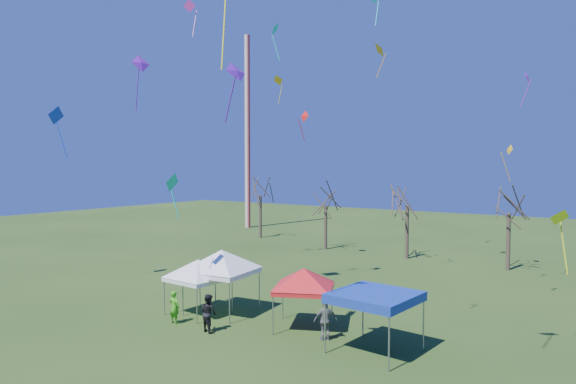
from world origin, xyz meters
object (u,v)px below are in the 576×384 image
object	(u,v)px
radio_mast	(247,132)
tent_white_west	(198,263)
tree_2	(408,187)
tent_red	(304,272)
tree_0	(260,180)
person_dark	(208,313)
person_green	(174,307)
tree_1	(326,190)
tent_blue	(375,297)
tent_white_mid	(222,254)
tree_3	(509,192)
person_grey	(325,320)

from	to	relation	value
radio_mast	tent_white_west	size ratio (longest dim) A/B	6.33
tree_2	tent_red	size ratio (longest dim) A/B	2.19
tree_0	person_dark	distance (m)	33.21
tree_0	person_green	xyz separation A→B (m)	(15.42, -27.51, -5.63)
tree_1	tree_2	size ratio (longest dim) A/B	0.92
tent_blue	person_dark	size ratio (longest dim) A/B	1.96
tent_red	tent_white_west	bearing A→B (deg)	-168.90
tent_white_mid	tent_blue	distance (m)	9.65
tree_2	person_dark	size ratio (longest dim) A/B	4.39
tree_0	person_dark	xyz separation A→B (m)	(17.80, -27.48, -5.55)
tent_red	person_dark	world-z (taller)	tent_red
tent_blue	tree_1	bearing A→B (deg)	124.64
tree_0	tree_3	world-z (taller)	tree_0
tree_1	tree_3	world-z (taller)	tree_3
tree_2	tent_red	distance (m)	21.82
tree_1	tent_blue	world-z (taller)	tree_1
tree_3	person_green	world-z (taller)	tree_3
radio_mast	tent_white_mid	world-z (taller)	radio_mast
tree_1	tree_2	xyz separation A→B (m)	(8.40, -0.27, 0.50)
tent_white_mid	tent_red	distance (m)	5.26
person_green	tree_0	bearing A→B (deg)	-61.94
tree_0	tree_1	world-z (taller)	tree_0
tree_3	person_green	bearing A→B (deg)	-115.37
radio_mast	tree_1	xyz separation A→B (m)	(17.23, -9.35, -6.71)
tent_white_mid	tent_red	xyz separation A→B (m)	(5.23, 0.27, -0.44)
tent_white_mid	tent_blue	bearing A→B (deg)	-4.45
person_grey	tent_white_mid	bearing A→B (deg)	-49.99
radio_mast	person_green	world-z (taller)	radio_mast
tent_blue	person_grey	world-z (taller)	tent_blue
tree_2	person_grey	bearing A→B (deg)	-78.08
tree_0	tree_3	distance (m)	27.09
tree_1	person_green	world-z (taller)	tree_1
tree_3	tent_red	xyz separation A→B (m)	(-5.51, -21.02, -3.24)
radio_mast	tree_3	world-z (taller)	radio_mast
tent_white_mid	radio_mast	bearing A→B (deg)	126.71
radio_mast	tent_red	xyz separation A→B (m)	(28.53, -30.98, -9.66)
tree_1	tent_red	bearing A→B (deg)	-62.43
tent_white_west	person_green	size ratio (longest dim) A/B	2.32
tree_3	person_dark	size ratio (longest dim) A/B	4.24
tent_white_west	person_green	xyz separation A→B (m)	(0.16, -1.95, -1.96)
tree_1	person_dark	world-z (taller)	tree_1
tent_red	tree_3	bearing A→B (deg)	75.32
person_grey	person_dark	size ratio (longest dim) A/B	1.02
radio_mast	person_dark	size ratio (longest dim) A/B	13.41
person_green	person_dark	world-z (taller)	person_dark
radio_mast	tree_2	xyz separation A→B (m)	(25.63, -9.62, -6.21)
tree_3	tent_red	world-z (taller)	tree_3
radio_mast	tree_3	size ratio (longest dim) A/B	3.16
tent_white_mid	person_grey	world-z (taller)	tent_white_mid
tree_0	tent_white_west	distance (m)	29.99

